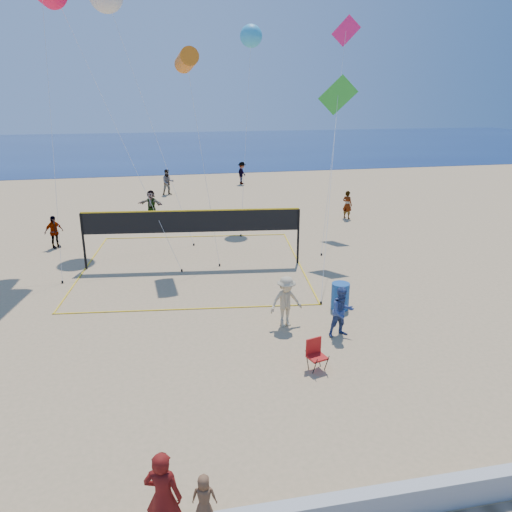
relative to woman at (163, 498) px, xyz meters
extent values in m
plane|color=tan|center=(1.21, 2.70, -0.91)|extent=(120.00, 120.00, 0.00)
cube|color=#101F4E|center=(1.21, 64.70, -0.89)|extent=(140.00, 50.00, 0.03)
imported|color=#66100D|center=(0.00, 0.00, 0.00)|extent=(0.77, 0.64, 1.81)
imported|color=brown|center=(0.66, -0.28, 0.13)|extent=(0.47, 0.36, 0.87)
imported|color=navy|center=(5.70, 6.59, -0.08)|extent=(0.87, 0.72, 1.64)
imported|color=tan|center=(4.17, 7.63, -0.05)|extent=(1.21, 0.82, 1.72)
imported|color=gray|center=(-4.80, 18.30, -0.10)|extent=(1.00, 0.88, 1.62)
imported|color=gray|center=(-0.07, 23.47, -0.05)|extent=(1.65, 1.19, 1.72)
imported|color=gray|center=(11.54, 20.98, -0.05)|extent=(0.70, 0.74, 1.71)
imported|color=gray|center=(1.19, 30.58, 0.04)|extent=(1.03, 0.86, 1.89)
imported|color=gray|center=(7.37, 33.87, 0.01)|extent=(1.19, 1.37, 1.83)
cube|color=#B61714|center=(4.30, 4.76, -0.51)|extent=(0.59, 0.56, 0.05)
cube|color=#B61714|center=(4.25, 4.95, -0.24)|extent=(0.48, 0.18, 0.49)
cylinder|color=black|center=(4.16, 4.54, -0.69)|extent=(0.09, 0.25, 0.63)
cylinder|color=black|center=(4.07, 4.87, -0.69)|extent=(0.09, 0.25, 0.63)
cylinder|color=black|center=(4.54, 4.64, -0.69)|extent=(0.09, 0.25, 0.63)
cylinder|color=black|center=(4.44, 4.98, -0.69)|extent=(0.09, 0.25, 0.63)
cylinder|color=#164A93|center=(6.41, 8.56, -0.43)|extent=(0.81, 0.81, 0.96)
cylinder|color=black|center=(-2.96, 14.74, 0.34)|extent=(0.10, 0.10, 2.49)
cylinder|color=black|center=(6.32, 13.65, 0.34)|extent=(0.10, 0.10, 2.49)
cube|color=black|center=(1.68, 14.19, 1.12)|extent=(9.28, 1.11, 0.93)
cube|color=yellow|center=(1.68, 14.19, 1.61)|extent=(9.28, 1.12, 0.06)
cube|color=yellow|center=(1.14, 9.56, -0.90)|extent=(9.48, 1.16, 0.02)
cube|color=yellow|center=(2.22, 18.83, -0.90)|extent=(9.48, 1.16, 0.02)
cylinder|color=silver|center=(-3.68, 14.71, 4.81)|extent=(0.07, 3.14, 11.33)
cylinder|color=black|center=(-3.71, 13.15, -0.86)|extent=(0.08, 0.08, 0.10)
cylinder|color=silver|center=(-1.39, 15.97, 5.35)|extent=(5.03, 4.86, 12.43)
cylinder|color=black|center=(1.11, 13.55, -0.86)|extent=(0.08, 0.08, 0.10)
cylinder|color=orange|center=(1.83, 15.58, 7.71)|extent=(0.93, 1.91, 1.01)
cylinder|color=silver|center=(2.32, 14.76, 3.43)|extent=(0.99, 1.66, 8.57)
cylinder|color=black|center=(2.80, 13.94, -0.86)|extent=(0.08, 0.08, 0.10)
cube|color=green|center=(8.41, 15.12, 6.32)|extent=(1.62, 0.76, 1.75)
cylinder|color=silver|center=(7.14, 12.08, 2.73)|extent=(2.56, 6.10, 7.18)
cylinder|color=black|center=(5.87, 9.03, -0.86)|extent=(0.08, 0.08, 0.10)
cube|color=#E71C6E|center=(10.77, 20.69, 9.55)|extent=(1.33, 0.93, 1.58)
cylinder|color=silver|center=(9.25, 17.57, 4.34)|extent=(3.06, 6.25, 10.41)
cylinder|color=black|center=(7.73, 14.46, -0.86)|extent=(0.08, 0.08, 0.10)
cylinder|color=silver|center=(0.22, 18.91, 4.99)|extent=(3.47, 3.29, 11.69)
cylinder|color=black|center=(1.95, 17.28, -0.86)|extent=(0.08, 0.08, 0.10)
sphere|color=#32A6DA|center=(5.94, 22.51, 9.37)|extent=(1.31, 1.31, 1.23)
cylinder|color=silver|center=(5.25, 20.47, 4.26)|extent=(1.41, 4.10, 10.23)
cylinder|color=black|center=(4.55, 18.43, -0.86)|extent=(0.08, 0.08, 0.10)
camera|label=1|loc=(0.19, -6.86, 6.51)|focal=35.00mm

